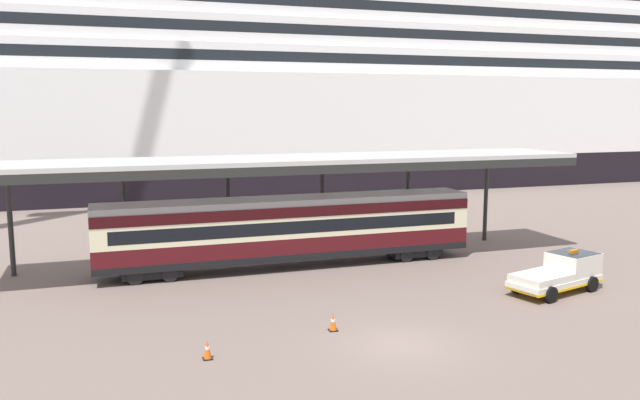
# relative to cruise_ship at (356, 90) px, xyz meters

# --- Properties ---
(ground_plane) EXTENTS (400.00, 400.00, 0.00)m
(ground_plane) POSITION_rel_cruise_ship_xyz_m (-19.52, -53.65, -11.38)
(ground_plane) COLOR #73615A
(cruise_ship) EXTENTS (140.46, 25.32, 34.76)m
(cruise_ship) POSITION_rel_cruise_ship_xyz_m (0.00, 0.00, 0.00)
(cruise_ship) COLOR black
(cruise_ship) RESTS_ON ground
(platform_canopy) EXTENTS (36.29, 5.71, 6.41)m
(platform_canopy) POSITION_rel_cruise_ship_xyz_m (-20.27, -39.81, -5.28)
(platform_canopy) COLOR #BBBBBB
(platform_canopy) RESTS_ON ground
(train_carriage) EXTENTS (21.95, 2.81, 4.11)m
(train_carriage) POSITION_rel_cruise_ship_xyz_m (-20.27, -40.27, -9.08)
(train_carriage) COLOR black
(train_carriage) RESTS_ON ground
(service_truck) EXTENTS (5.55, 3.33, 2.02)m
(service_truck) POSITION_rel_cruise_ship_xyz_m (-8.49, -49.46, -10.39)
(service_truck) COLOR silver
(service_truck) RESTS_ON ground
(traffic_cone_near) EXTENTS (0.36, 0.36, 0.78)m
(traffic_cone_near) POSITION_rel_cruise_ship_xyz_m (-21.54, -51.32, -11.00)
(traffic_cone_near) COLOR black
(traffic_cone_near) RESTS_ON ground
(traffic_cone_mid) EXTENTS (0.36, 0.36, 0.75)m
(traffic_cone_mid) POSITION_rel_cruise_ship_xyz_m (-27.01, -52.71, -11.01)
(traffic_cone_mid) COLOR black
(traffic_cone_mid) RESTS_ON ground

